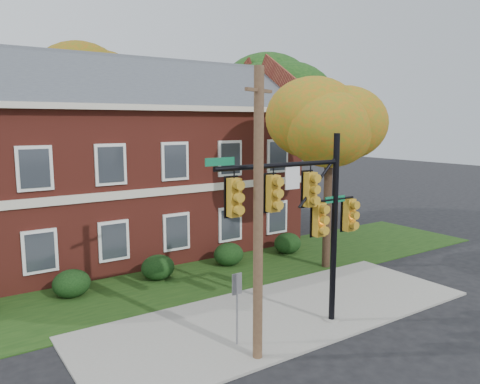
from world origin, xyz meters
TOP-DOWN VIEW (x-y plane):
  - ground at (0.00, 0.00)m, footprint 120.00×120.00m
  - sidewalk at (0.00, 1.00)m, footprint 14.00×5.00m
  - grass_strip at (0.00, 6.00)m, footprint 30.00×6.00m
  - apartment_building at (-2.00, 11.95)m, footprint 18.80×8.80m
  - hedge_left at (-5.50, 6.70)m, footprint 1.40×1.26m
  - hedge_center at (-2.00, 6.70)m, footprint 1.40×1.26m
  - hedge_right at (1.50, 6.70)m, footprint 1.40×1.26m
  - hedge_far_right at (5.00, 6.70)m, footprint 1.40×1.26m
  - tree_near_right at (5.22, 3.87)m, footprint 4.50×4.25m
  - tree_right_rear at (9.31, 12.81)m, footprint 6.30×5.95m
  - tree_far_rear at (-0.66, 19.79)m, footprint 6.84×6.46m
  - traffic_signal at (-0.17, -0.41)m, footprint 5.53×0.49m
  - utility_pole at (-2.50, -1.00)m, footprint 1.17×0.56m
  - sign_post at (-2.55, -0.05)m, footprint 0.32×0.06m

SIDE VIEW (x-z plane):
  - ground at x=0.00m, z-range 0.00..0.00m
  - grass_strip at x=0.00m, z-range 0.00..0.04m
  - sidewalk at x=0.00m, z-range 0.00..0.08m
  - hedge_left at x=-5.50m, z-range 0.00..1.05m
  - hedge_center at x=-2.00m, z-range 0.00..1.05m
  - hedge_right at x=1.50m, z-range 0.00..1.05m
  - hedge_far_right at x=5.00m, z-range 0.00..1.05m
  - sign_post at x=-2.55m, z-range 0.40..2.62m
  - traffic_signal at x=-0.17m, z-range 0.74..6.92m
  - utility_pole at x=-2.50m, z-range 0.06..7.98m
  - apartment_building at x=-2.00m, z-range 0.12..9.86m
  - tree_near_right at x=5.22m, z-range 2.38..10.96m
  - tree_right_rear at x=9.31m, z-range 2.81..13.43m
  - tree_far_rear at x=-0.66m, z-range 3.08..14.60m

